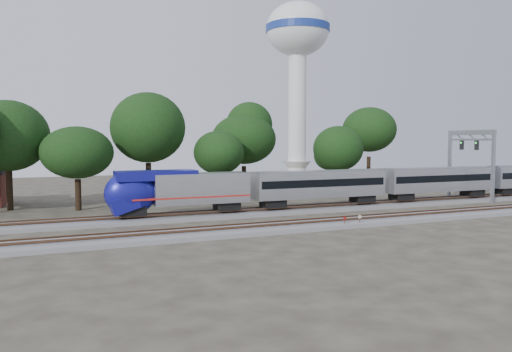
{
  "coord_description": "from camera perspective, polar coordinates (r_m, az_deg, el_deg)",
  "views": [
    {
      "loc": [
        -22.37,
        -46.04,
        8.36
      ],
      "look_at": [
        -0.28,
        5.0,
        4.47
      ],
      "focal_mm": 35.0,
      "sensor_mm": 36.0,
      "label": 1
    }
  ],
  "objects": [
    {
      "name": "tree_2",
      "position": [
        63.69,
        -19.76,
        2.52
      ],
      "size": [
        7.11,
        7.11,
        10.02
      ],
      "color": "black",
      "rests_on": "ground"
    },
    {
      "name": "switch_stand_red",
      "position": [
        49.08,
        10.11,
        -5.04
      ],
      "size": [
        0.35,
        0.07,
        1.09
      ],
      "rotation": [
        0.0,
        0.0,
        0.12
      ],
      "color": "#512D19",
      "rests_on": "ground"
    },
    {
      "name": "water_tower",
      "position": [
        113.05,
        4.78,
        14.33
      ],
      "size": [
        13.98,
        13.98,
        38.69
      ],
      "color": "silver",
      "rests_on": "ground"
    },
    {
      "name": "switch_lever",
      "position": [
        50.45,
        13.05,
        -5.47
      ],
      "size": [
        0.58,
        0.48,
        0.3
      ],
      "primitive_type": "cube",
      "rotation": [
        0.0,
        0.0,
        -0.41
      ],
      "color": "#512D19",
      "rests_on": "ground"
    },
    {
      "name": "tree_7",
      "position": [
        91.52,
        12.81,
        5.18
      ],
      "size": [
        10.58,
        10.58,
        14.92
      ],
      "color": "black",
      "rests_on": "ground"
    },
    {
      "name": "signal_gantry",
      "position": [
        75.87,
        23.32,
        2.81
      ],
      "size": [
        0.69,
        8.13,
        9.89
      ],
      "color": "gray",
      "rests_on": "ground"
    },
    {
      "name": "tree_1",
      "position": [
        67.19,
        -26.51,
        4.12
      ],
      "size": [
        9.15,
        9.15,
        12.91
      ],
      "color": "black",
      "rests_on": "ground"
    },
    {
      "name": "tree_6",
      "position": [
        76.98,
        9.38,
        3.1
      ],
      "size": [
        7.36,
        7.36,
        10.37
      ],
      "color": "black",
      "rests_on": "ground"
    },
    {
      "name": "tree_3",
      "position": [
        67.9,
        -12.26,
        5.41
      ],
      "size": [
        10.32,
        10.32,
        14.54
      ],
      "color": "black",
      "rests_on": "ground"
    },
    {
      "name": "ground",
      "position": [
        51.86,
        2.49,
        -5.28
      ],
      "size": [
        160.0,
        160.0,
        0.0
      ],
      "primitive_type": "plane",
      "color": "#383328",
      "rests_on": "ground"
    },
    {
      "name": "switch_stand_white",
      "position": [
        50.05,
        11.77,
        -4.85
      ],
      "size": [
        0.36,
        0.07,
        1.14
      ],
      "rotation": [
        0.0,
        0.0,
        -0.05
      ],
      "color": "#512D19",
      "rests_on": "ground"
    },
    {
      "name": "track_near",
      "position": [
        48.31,
        4.58,
        -5.73
      ],
      "size": [
        160.0,
        5.0,
        0.73
      ],
      "color": "slate",
      "rests_on": "ground"
    },
    {
      "name": "track_far",
      "position": [
        57.22,
        -0.14,
        -4.19
      ],
      "size": [
        160.0,
        5.0,
        0.73
      ],
      "color": "slate",
      "rests_on": "ground"
    },
    {
      "name": "tree_5",
      "position": [
        74.12,
        -1.4,
        4.21
      ],
      "size": [
        8.78,
        8.78,
        12.38
      ],
      "color": "black",
      "rests_on": "ground"
    },
    {
      "name": "train",
      "position": [
        78.8,
        25.11,
        -0.14
      ],
      "size": [
        108.24,
        3.09,
        4.55
      ],
      "color": "#B9BCC1",
      "rests_on": "ground"
    },
    {
      "name": "tree_4",
      "position": [
        67.17,
        -4.28,
        2.67
      ],
      "size": [
        6.95,
        6.95,
        9.79
      ],
      "color": "black",
      "rests_on": "ground"
    }
  ]
}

